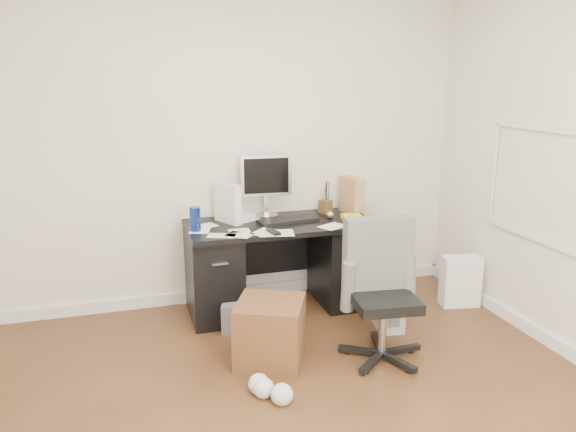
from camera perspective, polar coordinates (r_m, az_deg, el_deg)
The scene contains 18 objects.
ground at distance 3.38m, azimuth 2.20°, elevation -20.69°, with size 4.00×4.00×0.00m, color #412915.
room_shell at distance 2.82m, azimuth 2.96°, elevation 8.62°, with size 4.02×4.02×2.71m.
desk at distance 4.69m, azimuth -0.89°, elevation -4.80°, with size 1.50×0.70×0.75m.
loose_papers at distance 4.49m, azimuth -3.18°, elevation -1.00°, with size 1.10×0.60×0.00m, color silver, non-canonical shape.
lcd_monitor at distance 4.72m, azimuth -2.25°, elevation 3.12°, with size 0.43×0.24×0.54m, color #AAA9AE, non-canonical shape.
keyboard at distance 4.59m, azimuth -0.02°, elevation -0.44°, with size 0.50×0.17×0.03m, color black.
computer_mouse at distance 4.70m, azimuth 4.31°, elevation 0.11°, with size 0.07×0.07×0.07m, color #AAA9AE.
travel_mug at distance 4.37m, azimuth -9.41°, elevation -0.33°, with size 0.08×0.08×0.19m, color #153396.
white_binder at distance 4.57m, azimuth -6.17°, elevation 1.32°, with size 0.13×0.28×0.32m, color silver.
magazine_file at distance 4.89m, azimuth 6.50°, elevation 2.08°, with size 0.13×0.27×0.31m, color #926746.
pen_cup at distance 4.88m, azimuth 3.85°, elevation 1.90°, with size 0.11×0.11×0.27m, color #583719, non-canonical shape.
yellow_book at distance 4.66m, azimuth 6.72°, elevation -0.26°, with size 0.17×0.22×0.04m, color yellow.
paper_remote at distance 4.28m, azimuth -1.21°, elevation -1.61°, with size 0.27×0.21×0.02m, color silver, non-canonical shape.
office_chair at distance 3.90m, azimuth 9.75°, elevation -7.70°, with size 0.55×0.55×0.98m, color #515452, non-canonical shape.
pc_tower at distance 4.53m, azimuth 9.90°, elevation -8.25°, with size 0.19×0.43×0.43m, color #B3B0A1.
shopping_bag at distance 5.02m, azimuth 17.10°, elevation -6.34°, with size 0.32×0.23×0.43m, color white.
wicker_basket at distance 3.92m, azimuth -1.82°, elevation -11.66°, with size 0.44×0.44×0.44m, color #4C3117.
desk_printer at distance 4.46m, azimuth -4.00°, elevation -9.82°, with size 0.39×0.32×0.23m, color slate.
Camera 1 is at (-0.92, -2.61, 1.94)m, focal length 35.00 mm.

